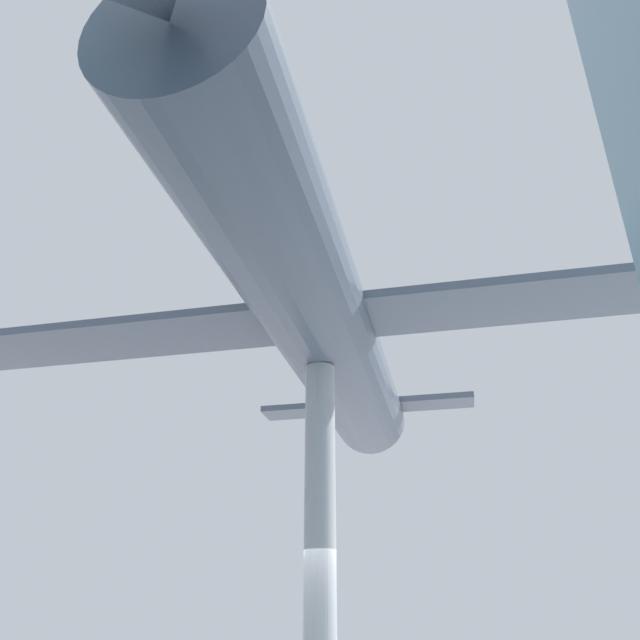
% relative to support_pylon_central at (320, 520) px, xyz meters
% --- Properties ---
extents(support_pylon_central, '(0.59, 0.59, 6.02)m').
position_rel_support_pylon_central_xyz_m(support_pylon_central, '(0.00, 0.00, 0.00)').
color(support_pylon_central, '#999EA3').
rests_on(support_pylon_central, ground_plane).
extents(suspended_airplane, '(20.17, 16.52, 3.56)m').
position_rel_support_pylon_central_xyz_m(suspended_airplane, '(0.03, 0.28, 4.10)').
color(suspended_airplane, '#4C5666').
rests_on(suspended_airplane, support_pylon_central).
extents(visitor_person, '(0.41, 0.27, 1.82)m').
position_rel_support_pylon_central_xyz_m(visitor_person, '(0.20, -1.05, -1.95)').
color(visitor_person, '#232328').
rests_on(visitor_person, ground_plane).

